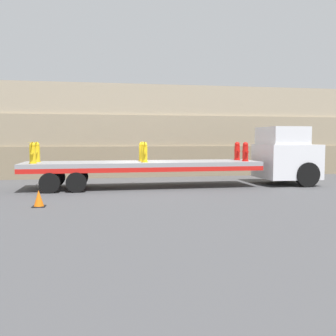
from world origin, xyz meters
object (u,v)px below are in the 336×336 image
object	(u,v)px
fire_hydrant_red_far_2	(237,151)
fire_hydrant_yellow_near_0	(33,153)
fire_hydrant_red_near_2	(245,152)
fire_hydrant_yellow_near_1	(144,152)
traffic_cone	(39,199)
fire_hydrant_yellow_far_1	(142,152)
flatbed_trailer	(132,166)
fire_hydrant_yellow_far_0	(37,152)
truck_cab	(287,156)

from	to	relation	value
fire_hydrant_red_far_2	fire_hydrant_yellow_near_0	bearing A→B (deg)	-173.61
fire_hydrant_red_near_2	fire_hydrant_red_far_2	bearing A→B (deg)	90.00
fire_hydrant_yellow_near_1	fire_hydrant_red_far_2	bearing A→B (deg)	12.63
fire_hydrant_red_near_2	traffic_cone	distance (m)	9.58
fire_hydrant_yellow_near_1	fire_hydrant_yellow_far_1	xyz separation A→B (m)	(0.00, 1.06, 0.00)
flatbed_trailer	fire_hydrant_red_far_2	size ratio (longest dim) A/B	11.91
fire_hydrant_yellow_far_0	traffic_cone	distance (m)	5.09
fire_hydrant_yellow_far_0	fire_hydrant_yellow_far_1	xyz separation A→B (m)	(4.74, 0.00, 0.00)
fire_hydrant_yellow_far_1	fire_hydrant_red_far_2	distance (m)	4.74
fire_hydrant_yellow_far_0	fire_hydrant_yellow_far_1	world-z (taller)	same
fire_hydrant_yellow_near_0	fire_hydrant_yellow_far_1	xyz separation A→B (m)	(4.74, 1.06, 0.00)
truck_cab	flatbed_trailer	xyz separation A→B (m)	(-7.63, 0.00, -0.42)
fire_hydrant_yellow_far_0	fire_hydrant_yellow_near_1	size ratio (longest dim) A/B	1.00
fire_hydrant_yellow_near_1	fire_hydrant_red_near_2	xyz separation A→B (m)	(4.74, 0.00, 0.00)
fire_hydrant_yellow_far_1	fire_hydrant_red_near_2	distance (m)	4.86
flatbed_trailer	fire_hydrant_yellow_far_0	xyz separation A→B (m)	(-4.24, 0.53, 0.64)
truck_cab	fire_hydrant_red_far_2	distance (m)	2.46
fire_hydrant_yellow_near_0	traffic_cone	xyz separation A→B (m)	(0.79, -3.78, -1.36)
fire_hydrant_yellow_far_0	truck_cab	bearing A→B (deg)	-2.56
fire_hydrant_yellow_near_0	traffic_cone	distance (m)	4.10
fire_hydrant_yellow_near_1	fire_hydrant_yellow_far_1	distance (m)	1.06
fire_hydrant_yellow_near_0	fire_hydrant_red_far_2	distance (m)	9.54
flatbed_trailer	traffic_cone	distance (m)	5.57
fire_hydrant_red_far_2	traffic_cone	bearing A→B (deg)	-150.87
truck_cab	fire_hydrant_yellow_far_1	xyz separation A→B (m)	(-7.14, 0.53, 0.22)
fire_hydrant_yellow_far_1	fire_hydrant_red_far_2	bearing A→B (deg)	0.00
flatbed_trailer	fire_hydrant_yellow_far_0	bearing A→B (deg)	172.86
fire_hydrant_yellow_far_1	fire_hydrant_red_near_2	xyz separation A→B (m)	(4.74, -1.06, 0.00)
fire_hydrant_yellow_near_0	truck_cab	bearing A→B (deg)	2.56
fire_hydrant_red_near_2	traffic_cone	xyz separation A→B (m)	(-8.69, -3.78, -1.36)
fire_hydrant_red_far_2	traffic_cone	world-z (taller)	fire_hydrant_red_far_2
fire_hydrant_yellow_near_0	fire_hydrant_red_far_2	xyz separation A→B (m)	(9.48, 1.06, 0.00)
fire_hydrant_yellow_near_0	fire_hydrant_yellow_far_0	distance (m)	1.06
flatbed_trailer	traffic_cone	xyz separation A→B (m)	(-3.45, -4.31, -0.72)
truck_cab	fire_hydrant_yellow_far_0	world-z (taller)	truck_cab
truck_cab	fire_hydrant_red_far_2	xyz separation A→B (m)	(-2.39, 0.53, 0.22)
flatbed_trailer	fire_hydrant_yellow_far_0	size ratio (longest dim) A/B	11.91
fire_hydrant_yellow_far_1	traffic_cone	size ratio (longest dim) A/B	1.60
fire_hydrant_red_near_2	truck_cab	bearing A→B (deg)	12.51
flatbed_trailer	fire_hydrant_red_near_2	distance (m)	5.31
truck_cab	fire_hydrant_red_near_2	bearing A→B (deg)	-167.49
truck_cab	fire_hydrant_yellow_near_0	xyz separation A→B (m)	(-11.88, -0.53, 0.22)
fire_hydrant_red_far_2	flatbed_trailer	bearing A→B (deg)	-174.21
fire_hydrant_yellow_near_1	traffic_cone	distance (m)	5.64
truck_cab	fire_hydrant_yellow_near_1	bearing A→B (deg)	-175.74
flatbed_trailer	fire_hydrant_red_far_2	world-z (taller)	fire_hydrant_red_far_2
fire_hydrant_red_near_2	flatbed_trailer	bearing A→B (deg)	174.21
fire_hydrant_yellow_near_0	fire_hydrant_red_near_2	world-z (taller)	same
fire_hydrant_red_near_2	traffic_cone	size ratio (longest dim) A/B	1.60
flatbed_trailer	fire_hydrant_yellow_near_0	size ratio (longest dim) A/B	11.91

